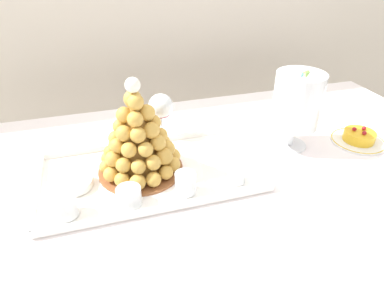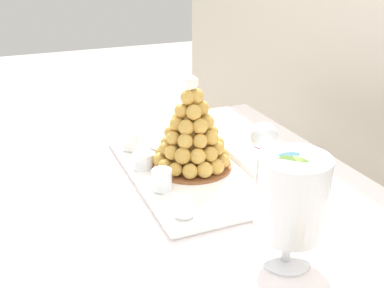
{
  "view_description": "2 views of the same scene",
  "coord_description": "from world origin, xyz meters",
  "px_view_note": "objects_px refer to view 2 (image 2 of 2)",
  "views": [
    {
      "loc": [
        -0.38,
        -0.74,
        1.38
      ],
      "look_at": [
        -0.16,
        0.03,
        0.89
      ],
      "focal_mm": 30.83,
      "sensor_mm": 36.0,
      "label": 1
    },
    {
      "loc": [
        0.87,
        -0.44,
        1.43
      ],
      "look_at": [
        -0.14,
        -0.01,
        0.96
      ],
      "focal_mm": 43.59,
      "sensor_mm": 36.0,
      "label": 2
    }
  ],
  "objects_px": {
    "croquembouche": "(192,134)",
    "dessert_cup_mid_left": "(144,161)",
    "creme_brulee_ramekin": "(164,142)",
    "serving_tray": "(188,172)",
    "dessert_cup_mid_right": "(184,207)",
    "dessert_cup_centre": "(162,180)",
    "macaron_goblet": "(291,197)",
    "dessert_cup_left": "(131,142)",
    "wine_glass": "(264,138)"
  },
  "relations": [
    {
      "from": "macaron_goblet",
      "to": "dessert_cup_mid_right",
      "type": "bearing_deg",
      "value": -151.26
    },
    {
      "from": "dessert_cup_left",
      "to": "creme_brulee_ramekin",
      "type": "relative_size",
      "value": 0.59
    },
    {
      "from": "croquembouche",
      "to": "dessert_cup_mid_left",
      "type": "relative_size",
      "value": 4.46
    },
    {
      "from": "dessert_cup_centre",
      "to": "macaron_goblet",
      "type": "xyz_separation_m",
      "value": [
        0.4,
        0.14,
        0.12
      ]
    },
    {
      "from": "macaron_goblet",
      "to": "wine_glass",
      "type": "height_order",
      "value": "macaron_goblet"
    },
    {
      "from": "dessert_cup_mid_right",
      "to": "macaron_goblet",
      "type": "bearing_deg",
      "value": 28.74
    },
    {
      "from": "wine_glass",
      "to": "macaron_goblet",
      "type": "bearing_deg",
      "value": -23.94
    },
    {
      "from": "dessert_cup_centre",
      "to": "dessert_cup_left",
      "type": "bearing_deg",
      "value": -179.49
    },
    {
      "from": "creme_brulee_ramekin",
      "to": "dessert_cup_mid_right",
      "type": "bearing_deg",
      "value": -13.28
    },
    {
      "from": "croquembouche",
      "to": "dessert_cup_left",
      "type": "xyz_separation_m",
      "value": [
        -0.2,
        -0.13,
        -0.08
      ]
    },
    {
      "from": "croquembouche",
      "to": "dessert_cup_mid_right",
      "type": "xyz_separation_m",
      "value": [
        0.25,
        -0.13,
        -0.08
      ]
    },
    {
      "from": "dessert_cup_left",
      "to": "macaron_goblet",
      "type": "height_order",
      "value": "macaron_goblet"
    },
    {
      "from": "serving_tray",
      "to": "macaron_goblet",
      "type": "xyz_separation_m",
      "value": [
        0.47,
        0.03,
        0.15
      ]
    },
    {
      "from": "macaron_goblet",
      "to": "wine_glass",
      "type": "distance_m",
      "value": 0.43
    },
    {
      "from": "dessert_cup_centre",
      "to": "macaron_goblet",
      "type": "relative_size",
      "value": 0.22
    },
    {
      "from": "dessert_cup_mid_right",
      "to": "creme_brulee_ramekin",
      "type": "xyz_separation_m",
      "value": [
        -0.43,
        0.1,
        -0.01
      ]
    },
    {
      "from": "macaron_goblet",
      "to": "dessert_cup_centre",
      "type": "bearing_deg",
      "value": -160.45
    },
    {
      "from": "croquembouche",
      "to": "macaron_goblet",
      "type": "xyz_separation_m",
      "value": [
        0.49,
        0.01,
        0.05
      ]
    },
    {
      "from": "creme_brulee_ramekin",
      "to": "wine_glass",
      "type": "relative_size",
      "value": 0.62
    },
    {
      "from": "serving_tray",
      "to": "dessert_cup_centre",
      "type": "relative_size",
      "value": 10.58
    },
    {
      "from": "dessert_cup_left",
      "to": "wine_glass",
      "type": "relative_size",
      "value": 0.37
    },
    {
      "from": "serving_tray",
      "to": "wine_glass",
      "type": "bearing_deg",
      "value": 69.54
    },
    {
      "from": "creme_brulee_ramekin",
      "to": "macaron_goblet",
      "type": "relative_size",
      "value": 0.37
    },
    {
      "from": "serving_tray",
      "to": "wine_glass",
      "type": "relative_size",
      "value": 3.9
    },
    {
      "from": "dessert_cup_mid_right",
      "to": "wine_glass",
      "type": "xyz_separation_m",
      "value": [
        -0.14,
        0.31,
        0.08
      ]
    },
    {
      "from": "croquembouche",
      "to": "dessert_cup_mid_left",
      "type": "bearing_deg",
      "value": -110.35
    },
    {
      "from": "dessert_cup_mid_left",
      "to": "wine_glass",
      "type": "xyz_separation_m",
      "value": [
        0.15,
        0.32,
        0.08
      ]
    },
    {
      "from": "creme_brulee_ramekin",
      "to": "macaron_goblet",
      "type": "height_order",
      "value": "macaron_goblet"
    },
    {
      "from": "serving_tray",
      "to": "dessert_cup_mid_left",
      "type": "relative_size",
      "value": 9.72
    },
    {
      "from": "dessert_cup_mid_left",
      "to": "dessert_cup_centre",
      "type": "bearing_deg",
      "value": 2.38
    },
    {
      "from": "croquembouche",
      "to": "macaron_goblet",
      "type": "distance_m",
      "value": 0.49
    },
    {
      "from": "serving_tray",
      "to": "wine_glass",
      "type": "xyz_separation_m",
      "value": [
        0.08,
        0.21,
        0.11
      ]
    },
    {
      "from": "dessert_cup_left",
      "to": "creme_brulee_ramekin",
      "type": "bearing_deg",
      "value": 81.19
    },
    {
      "from": "macaron_goblet",
      "to": "dessert_cup_left",
      "type": "bearing_deg",
      "value": -168.37
    },
    {
      "from": "croquembouche",
      "to": "dessert_cup_mid_left",
      "type": "height_order",
      "value": "croquembouche"
    },
    {
      "from": "serving_tray",
      "to": "macaron_goblet",
      "type": "distance_m",
      "value": 0.5
    },
    {
      "from": "serving_tray",
      "to": "dessert_cup_mid_left",
      "type": "height_order",
      "value": "dessert_cup_mid_left"
    },
    {
      "from": "dessert_cup_mid_right",
      "to": "wine_glass",
      "type": "height_order",
      "value": "wine_glass"
    },
    {
      "from": "dessert_cup_centre",
      "to": "dessert_cup_mid_right",
      "type": "relative_size",
      "value": 1.18
    },
    {
      "from": "dessert_cup_left",
      "to": "macaron_goblet",
      "type": "xyz_separation_m",
      "value": [
        0.69,
        0.14,
        0.13
      ]
    },
    {
      "from": "creme_brulee_ramekin",
      "to": "serving_tray",
      "type": "bearing_deg",
      "value": 0.15
    },
    {
      "from": "dessert_cup_mid_right",
      "to": "macaron_goblet",
      "type": "height_order",
      "value": "macaron_goblet"
    },
    {
      "from": "croquembouche",
      "to": "dessert_cup_left",
      "type": "bearing_deg",
      "value": -146.56
    },
    {
      "from": "macaron_goblet",
      "to": "wine_glass",
      "type": "relative_size",
      "value": 1.67
    },
    {
      "from": "croquembouche",
      "to": "dessert_cup_centre",
      "type": "distance_m",
      "value": 0.18
    },
    {
      "from": "serving_tray",
      "to": "wine_glass",
      "type": "distance_m",
      "value": 0.25
    },
    {
      "from": "dessert_cup_centre",
      "to": "wine_glass",
      "type": "height_order",
      "value": "wine_glass"
    },
    {
      "from": "croquembouche",
      "to": "dessert_cup_mid_right",
      "type": "distance_m",
      "value": 0.29
    },
    {
      "from": "croquembouche",
      "to": "creme_brulee_ramekin",
      "type": "relative_size",
      "value": 2.88
    },
    {
      "from": "dessert_cup_centre",
      "to": "dessert_cup_mid_right",
      "type": "xyz_separation_m",
      "value": [
        0.15,
        0.0,
        -0.01
      ]
    }
  ]
}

